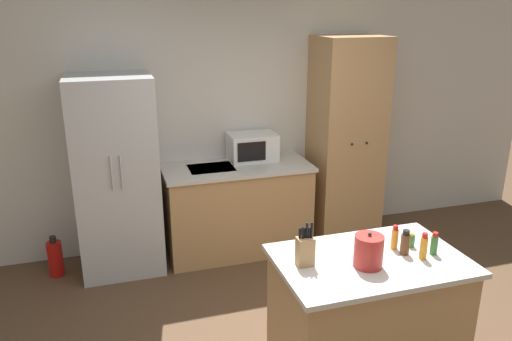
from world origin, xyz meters
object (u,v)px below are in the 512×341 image
spice_bottle_short_red (395,238)px  kettle (368,251)px  knife_block (305,250)px  microwave (252,147)px  spice_bottle_green_herb (411,240)px  spice_bottle_amber_oil (434,244)px  spice_bottle_tall_dark (424,247)px  spice_bottle_pale_salt (405,243)px  pantry_cabinet (346,140)px  fire_extinguisher (55,258)px  refrigerator (117,176)px

spice_bottle_short_red → kettle: 0.32m
knife_block → kettle: 0.39m
microwave → spice_bottle_green_herb: bearing=-78.1°
spice_bottle_amber_oil → spice_bottle_green_herb: bearing=120.3°
spice_bottle_tall_dark → spice_bottle_amber_oil: size_ratio=1.17×
knife_block → spice_bottle_short_red: size_ratio=1.73×
knife_block → kettle: size_ratio=1.26×
spice_bottle_pale_salt → spice_bottle_amber_oil: bearing=-16.9°
knife_block → kettle: knife_block is taller
pantry_cabinet → knife_block: bearing=-122.4°
spice_bottle_short_red → fire_extinguisher: spice_bottle_short_red is taller
spice_bottle_amber_oil → fire_extinguisher: 3.40m
microwave → spice_bottle_pale_salt: bearing=-81.0°
microwave → knife_block: (-0.32, -2.18, -0.05)m
spice_bottle_tall_dark → spice_bottle_pale_salt: 0.12m
spice_bottle_green_herb → refrigerator: bearing=132.1°
spice_bottle_amber_oil → fire_extinguisher: spice_bottle_amber_oil is taller
pantry_cabinet → spice_bottle_green_herb: size_ratio=21.87×
spice_bottle_tall_dark → fire_extinguisher: bearing=138.0°
spice_bottle_tall_dark → pantry_cabinet: bearing=75.5°
microwave → spice_bottle_short_red: (0.33, -2.15, -0.07)m
pantry_cabinet → spice_bottle_amber_oil: bearing=-102.2°
knife_block → spice_bottle_pale_salt: knife_block is taller
spice_bottle_short_red → fire_extinguisher: bearing=139.1°
microwave → refrigerator: bearing=-174.0°
pantry_cabinet → fire_extinguisher: pantry_cabinet is taller
spice_bottle_tall_dark → spice_bottle_amber_oil: spice_bottle_tall_dark is taller
refrigerator → spice_bottle_green_herb: refrigerator is taller
spice_bottle_tall_dark → spice_bottle_pale_salt: (-0.08, 0.09, -0.00)m
pantry_cabinet → kettle: 2.41m
spice_bottle_green_herb → spice_bottle_pale_salt: 0.13m
pantry_cabinet → spice_bottle_short_red: size_ratio=12.97×
spice_bottle_amber_oil → microwave: bearing=103.1°
spice_bottle_green_herb → fire_extinguisher: spice_bottle_green_herb is taller
spice_bottle_tall_dark → spice_bottle_green_herb: spice_bottle_tall_dark is taller
pantry_cabinet → spice_bottle_tall_dark: (-0.58, -2.23, -0.08)m
spice_bottle_short_red → kettle: bearing=-150.9°
spice_bottle_amber_oil → kettle: size_ratio=0.66×
knife_block → microwave: bearing=81.8°
spice_bottle_tall_dark → spice_bottle_short_red: 0.20m
spice_bottle_green_herb → spice_bottle_pale_salt: bearing=-142.0°
refrigerator → spice_bottle_pale_salt: bearing=-50.6°
spice_bottle_short_red → kettle: size_ratio=0.73×
spice_bottle_short_red → spice_bottle_green_herb: (0.12, -0.01, -0.03)m
fire_extinguisher → spice_bottle_tall_dark: bearing=-42.0°
refrigerator → kettle: (1.41, -2.17, 0.09)m
refrigerator → spice_bottle_tall_dark: size_ratio=10.49×
spice_bottle_pale_salt → fire_extinguisher: spice_bottle_pale_salt is taller
refrigerator → kettle: bearing=-56.9°
refrigerator → microwave: bearing=6.0°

